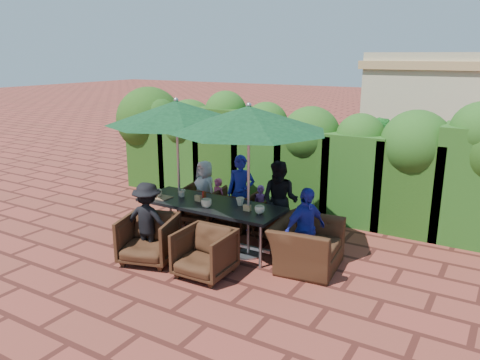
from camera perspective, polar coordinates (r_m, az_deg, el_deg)
The scene contains 31 objects.
ground at distance 8.11m, azimuth -1.49°, elevation -7.81°, with size 80.00×80.00×0.00m, color maroon.
dining_table at distance 7.86m, azimuth -3.65°, elevation -3.32°, with size 2.51×0.90×0.75m.
umbrella_left at distance 7.97m, azimuth -7.75°, elevation 8.16°, with size 2.38×2.38×2.46m.
umbrella_right at distance 7.09m, azimuth 1.08°, elevation 7.44°, with size 2.43×2.43×2.46m.
chair_far_left at distance 9.09m, azimuth -4.56°, elevation -2.73°, with size 0.74×0.70×0.76m, color black.
chair_far_mid at distance 8.73m, azimuth -0.77°, elevation -3.43°, with size 0.74×0.69×0.76m, color black.
chair_far_right at distance 8.27m, azimuth 4.81°, elevation -4.82°, with size 0.68×0.63×0.70m, color black.
chair_near_left at distance 7.47m, azimuth -11.10°, elevation -6.79°, with size 0.79×0.74×0.82m, color black.
chair_near_right at distance 6.90m, azimuth -4.34°, elevation -8.61°, with size 0.75×0.70×0.77m, color black.
chair_end_right at distance 7.19m, azimuth 8.12°, elevation -6.99°, with size 1.08×0.70×0.95m, color black.
adult_far_left at distance 9.16m, azimuth -4.28°, elevation -1.24°, with size 0.58×0.34×1.17m, color silver.
adult_far_mid at distance 8.56m, azimuth 0.11°, elevation -1.59°, with size 0.50×0.41×1.40m, color #1C2498.
adult_far_right at distance 8.16m, azimuth 4.88°, elevation -2.52°, with size 0.67×0.41×1.39m, color black.
adult_near_left at distance 7.54m, azimuth -11.17°, elevation -4.87°, with size 0.79×0.36×1.24m, color black.
adult_end_right at distance 7.02m, azimuth 7.94°, elevation -6.02°, with size 0.76×0.38×1.29m, color #1C2498.
child_left at distance 8.97m, azimuth -2.72°, elevation -2.55°, with size 0.32×0.26×0.88m, color #DD4E7C.
child_right at distance 8.69m, azimuth 2.53°, elevation -3.33°, with size 0.30×0.24×0.83m, color purple.
pedestrian_a at distance 11.06m, azimuth 16.55°, elevation 2.71°, with size 1.69×0.60×1.81m, color green.
pedestrian_b at distance 10.99m, azimuth 23.47°, elevation 1.64°, with size 0.80×0.49×1.67m, color #DD4E7C.
pedestrian_c at distance 10.96m, azimuth 26.90°, elevation 1.62°, with size 1.17×0.53×1.82m, color #95969D.
cup_a at distance 8.25m, azimuth -10.07°, elevation -1.61°, with size 0.17×0.17×0.13m, color beige.
cup_b at distance 8.21m, azimuth -7.10°, elevation -1.62°, with size 0.13×0.13×0.12m, color beige.
cup_c at distance 7.60m, azimuth -4.11°, elevation -2.84°, with size 0.18×0.18×0.14m, color beige.
cup_d at distance 7.69m, azimuth 0.03°, elevation -2.64°, with size 0.14×0.14×0.13m, color beige.
cup_e at distance 7.30m, azimuth 2.41°, elevation -3.63°, with size 0.16×0.16×0.13m, color beige.
ketchup_bottle at distance 7.93m, azimuth -4.44°, elevation -1.98°, with size 0.04×0.04×0.17m, color #B20C0A.
sauce_bottle at distance 7.90m, azimuth -4.31°, elevation -2.03°, with size 0.04×0.04×0.17m, color #4C230C.
serving_tray at distance 8.22m, azimuth -9.63°, elevation -2.08°, with size 0.35×0.25×0.02m, color #9B6F4B.
number_block_left at distance 7.94m, azimuth -5.10°, elevation -2.24°, with size 0.12×0.06×0.10m, color tan.
number_block_right at distance 7.43m, azimuth 0.87°, elevation -3.40°, with size 0.12×0.06×0.10m, color tan.
hedge_wall at distance 9.74m, azimuth 5.23°, elevation 3.97°, with size 9.10×1.60×2.42m.
Camera 1 is at (4.03, -6.29, 3.16)m, focal length 35.00 mm.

